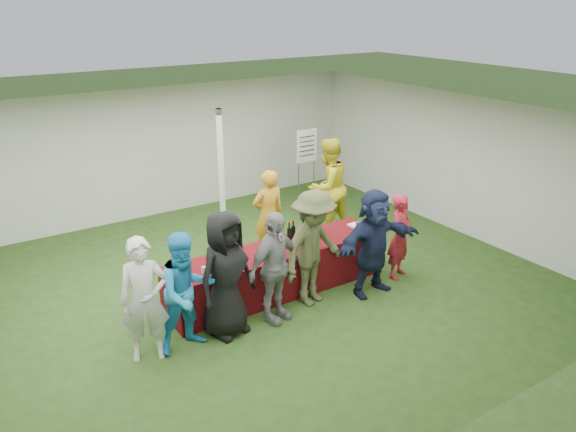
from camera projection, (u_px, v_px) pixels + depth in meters
ground at (232, 294)px, 8.89m from camera, size 60.00×60.00×0.00m
tent at (222, 187)px, 9.58m from camera, size 10.00×10.00×10.00m
serving_table at (277, 270)px, 8.83m from camera, size 3.60×0.80×0.75m
wine_bottles at (305, 230)px, 9.07m from camera, size 0.67×0.14×0.32m
wine_glasses at (233, 263)px, 7.97m from camera, size 1.08×0.11×0.16m
water_bottle at (278, 240)px, 8.75m from camera, size 0.07×0.07×0.23m
bar_towel at (356, 225)px, 9.55m from camera, size 0.25×0.18×0.03m
dump_bucket at (362, 227)px, 9.27m from camera, size 0.22×0.22×0.18m
wine_list_sign at (307, 152)px, 11.90m from camera, size 0.50×0.03×1.80m
staff_pourer at (268, 215)px, 9.84m from camera, size 0.62×0.43×1.64m
staff_back at (328, 187)px, 10.86m from camera, size 1.02×0.85×1.91m
customer_0 at (144, 300)px, 7.04m from camera, size 0.71×0.57×1.68m
customer_1 at (187, 292)px, 7.26m from camera, size 0.84×0.67×1.65m
customer_2 at (226, 274)px, 7.56m from camera, size 0.99×0.77×1.80m
customer_3 at (274, 268)px, 7.89m from camera, size 1.06×0.67×1.67m
customer_4 at (313, 248)px, 8.34m from camera, size 1.30×0.95×1.81m
customer_5 at (374, 242)px, 8.65m from camera, size 1.61×0.57×1.71m
customer_6 at (400, 236)px, 9.21m from camera, size 0.62×0.53×1.44m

